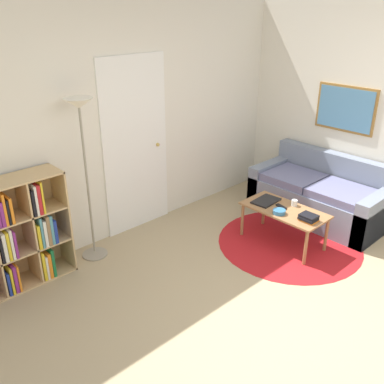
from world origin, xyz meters
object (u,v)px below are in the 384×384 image
at_px(cup, 294,203).
at_px(bowl, 279,212).
at_px(floor_lamp, 82,131).
at_px(couch, 321,196).
at_px(laptop, 266,201).
at_px(coffee_table, 284,213).
at_px(bookshelf, 7,238).

bearing_deg(cup, bowl, -179.66).
distance_m(floor_lamp, couch, 3.11).
height_order(laptop, bowl, bowl).
relative_size(bowl, cup, 1.97).
relative_size(coffee_table, cup, 13.44).
xyz_separation_m(bowl, cup, (0.29, 0.00, 0.01)).
distance_m(couch, bowl, 1.09).
relative_size(bookshelf, cup, 15.54).
relative_size(couch, cup, 23.62).
xyz_separation_m(floor_lamp, laptop, (1.72, -0.99, -0.97)).
distance_m(coffee_table, laptop, 0.27).
distance_m(couch, cup, 0.81).
bearing_deg(floor_lamp, coffee_table, -36.16).
height_order(floor_lamp, cup, floor_lamp).
xyz_separation_m(floor_lamp, cup, (1.87, -1.28, -0.95)).
relative_size(bookshelf, laptop, 3.21).
xyz_separation_m(bookshelf, bowl, (2.45, -1.33, -0.08)).
distance_m(bookshelf, cup, 3.05).
relative_size(floor_lamp, bowl, 12.47).
distance_m(bookshelf, floor_lamp, 1.23).
relative_size(bookshelf, coffee_table, 1.16).
bearing_deg(bookshelf, laptop, -21.83).
height_order(bookshelf, couch, bookshelf).
bearing_deg(floor_lamp, bookshelf, 177.06).
height_order(coffee_table, laptop, laptop).
height_order(floor_lamp, coffee_table, floor_lamp).
bearing_deg(cup, floor_lamp, 145.64).
height_order(floor_lamp, bowl, floor_lamp).
bearing_deg(cup, couch, 7.86).
xyz_separation_m(floor_lamp, bowl, (1.58, -1.28, -0.96)).
bearing_deg(couch, bowl, -174.16).
height_order(bookshelf, cup, bookshelf).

